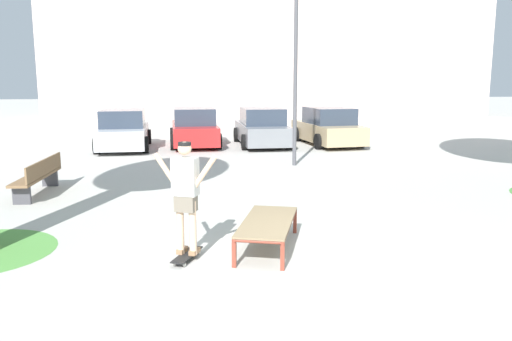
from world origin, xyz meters
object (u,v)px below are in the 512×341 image
object	(u,v)px
skater	(186,190)
light_post	(296,39)
car_silver	(124,131)
car_grey	(262,128)
skate_box	(268,223)
skateboard	(187,255)
car_red	(194,128)
car_tan	(328,128)
park_bench	(39,176)

from	to	relation	value
skater	light_post	distance (m)	9.22
car_silver	light_post	xyz separation A→B (m)	(5.70, -4.50, 3.13)
car_silver	car_grey	size ratio (longest dim) A/B	1.00
skate_box	skateboard	xyz separation A→B (m)	(-1.28, -0.38, -0.34)
car_red	car_tan	xyz separation A→B (m)	(5.34, -0.42, 0.00)
skateboard	car_tan	xyz separation A→B (m)	(5.57, 12.94, 0.61)
car_red	car_silver	bearing A→B (deg)	-165.64
park_bench	light_post	size ratio (longest dim) A/B	0.42
skateboard	light_post	xyz separation A→B (m)	(3.26, 8.18, 3.75)
skate_box	light_post	bearing A→B (deg)	75.72
car_red	car_grey	xyz separation A→B (m)	(2.67, -0.34, 0.00)
skateboard	car_red	xyz separation A→B (m)	(0.23, 13.36, 0.61)
car_red	car_grey	distance (m)	2.69
car_red	car_tan	distance (m)	5.36
skate_box	car_tan	bearing A→B (deg)	71.11
skater	car_tan	distance (m)	14.09
skateboard	light_post	size ratio (longest dim) A/B	0.14
skateboard	park_bench	distance (m)	5.98
skateboard	car_silver	xyz separation A→B (m)	(-2.44, 12.67, 0.61)
skater	car_silver	size ratio (longest dim) A/B	0.40
skate_box	skateboard	size ratio (longest dim) A/B	2.50
light_post	park_bench	bearing A→B (deg)	-153.82
skater	park_bench	bearing A→B (deg)	125.13
skater	light_post	world-z (taller)	light_post
skate_box	car_grey	bearing A→B (deg)	82.67
skate_box	car_grey	size ratio (longest dim) A/B	0.48
car_red	park_bench	distance (m)	9.23
skater	car_red	xyz separation A→B (m)	(0.23, 13.35, -0.38)
car_silver	car_grey	world-z (taller)	same
car_silver	car_red	distance (m)	2.76
skater	car_tan	xyz separation A→B (m)	(5.57, 12.94, -0.38)
car_red	skate_box	bearing A→B (deg)	-85.40
skater	car_tan	bearing A→B (deg)	66.69
car_silver	car_tan	bearing A→B (deg)	1.91
skate_box	car_silver	world-z (taller)	car_silver
skater	light_post	size ratio (longest dim) A/B	0.29
car_grey	park_bench	distance (m)	10.31
light_post	car_grey	bearing A→B (deg)	94.25
skater	car_tan	world-z (taller)	skater
car_grey	skateboard	bearing A→B (deg)	-102.57
car_grey	car_tan	world-z (taller)	same
skate_box	car_silver	size ratio (longest dim) A/B	0.48
car_red	park_bench	world-z (taller)	car_red
skateboard	light_post	world-z (taller)	light_post
skateboard	car_silver	world-z (taller)	car_silver
skateboard	car_grey	bearing A→B (deg)	77.43
car_grey	light_post	distance (m)	5.77
car_silver	car_red	world-z (taller)	same
skater	car_grey	size ratio (longest dim) A/B	0.40
skater	park_bench	size ratio (longest dim) A/B	0.70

